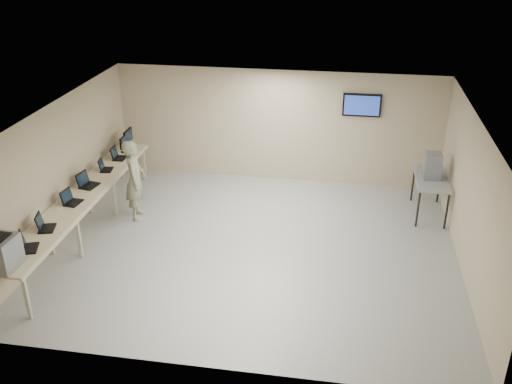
% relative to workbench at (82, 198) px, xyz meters
% --- Properties ---
extents(room, '(8.01, 7.01, 2.81)m').
position_rel_workbench_xyz_m(room, '(3.62, 0.06, 0.58)').
color(room, '#A0A0A0').
rests_on(room, ground).
extents(workbench, '(0.76, 6.00, 0.90)m').
position_rel_workbench_xyz_m(workbench, '(0.00, 0.00, 0.00)').
color(workbench, beige).
rests_on(workbench, ground).
extents(equipment_box, '(0.48, 0.55, 0.55)m').
position_rel_workbench_xyz_m(equipment_box, '(-0.06, -2.75, 0.35)').
color(equipment_box, gray).
rests_on(equipment_box, workbench).
extents(laptop_0, '(0.43, 0.45, 0.30)m').
position_rel_workbench_xyz_m(laptop_0, '(-0.02, -2.15, 0.15)').
color(laptop_0, black).
rests_on(laptop_0, workbench).
extents(laptop_1, '(0.39, 0.43, 0.29)m').
position_rel_workbench_xyz_m(laptop_1, '(-0.06, -1.45, 0.15)').
color(laptop_1, black).
rests_on(laptop_1, workbench).
extents(laptop_2, '(0.34, 0.40, 0.29)m').
position_rel_workbench_xyz_m(laptop_2, '(-0.06, -0.39, 0.15)').
color(laptop_2, black).
rests_on(laptop_2, workbench).
extents(laptop_3, '(0.40, 0.45, 0.31)m').
position_rel_workbench_xyz_m(laptop_3, '(-0.08, 0.42, 0.15)').
color(laptop_3, black).
rests_on(laptop_3, workbench).
extents(laptop_4, '(0.33, 0.37, 0.26)m').
position_rel_workbench_xyz_m(laptop_4, '(-0.05, 1.30, 0.14)').
color(laptop_4, black).
rests_on(laptop_4, workbench).
extents(laptop_5, '(0.31, 0.38, 0.28)m').
position_rel_workbench_xyz_m(laptop_5, '(-0.02, 2.00, 0.15)').
color(laptop_5, black).
rests_on(laptop_5, workbench).
extents(monitor_near, '(0.18, 0.41, 0.41)m').
position_rel_workbench_xyz_m(monitor_near, '(-0.01, 2.43, 0.32)').
color(monitor_near, black).
rests_on(monitor_near, workbench).
extents(monitor_far, '(0.21, 0.47, 0.47)m').
position_rel_workbench_xyz_m(monitor_far, '(-0.01, 2.72, 0.36)').
color(monitor_far, black).
rests_on(monitor_far, workbench).
extents(soldier, '(0.58, 0.75, 1.81)m').
position_rel_workbench_xyz_m(soldier, '(0.81, 0.88, 0.08)').
color(soldier, gray).
rests_on(soldier, ground).
extents(side_table, '(0.69, 1.49, 0.89)m').
position_rel_workbench_xyz_m(side_table, '(7.19, 2.08, -0.01)').
color(side_table, gray).
rests_on(side_table, ground).
extents(storage_bins, '(0.35, 0.39, 0.56)m').
position_rel_workbench_xyz_m(storage_bins, '(7.17, 2.08, 0.35)').
color(storage_bins, gray).
rests_on(storage_bins, side_table).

